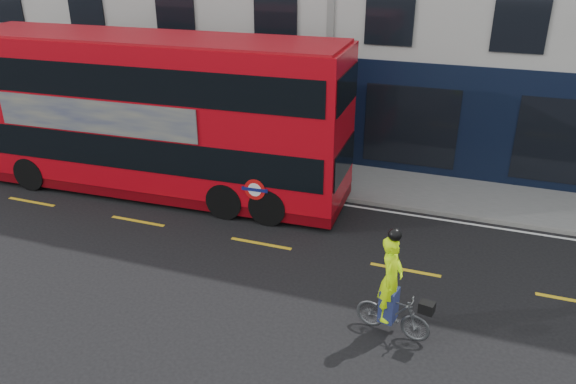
% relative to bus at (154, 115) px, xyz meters
% --- Properties ---
extents(ground, '(120.00, 120.00, 0.00)m').
position_rel_bus_xyz_m(ground, '(4.58, -3.80, -2.61)').
color(ground, black).
rests_on(ground, ground).
extents(pavement, '(60.00, 3.00, 0.12)m').
position_rel_bus_xyz_m(pavement, '(4.58, 2.70, -2.55)').
color(pavement, gray).
rests_on(pavement, ground).
extents(kerb, '(60.00, 0.12, 0.13)m').
position_rel_bus_xyz_m(kerb, '(4.58, 1.20, -2.54)').
color(kerb, slate).
rests_on(kerb, ground).
extents(road_edge_line, '(58.00, 0.10, 0.01)m').
position_rel_bus_xyz_m(road_edge_line, '(4.58, 0.90, -2.60)').
color(road_edge_line, silver).
rests_on(road_edge_line, ground).
extents(lane_dashes, '(58.00, 0.12, 0.01)m').
position_rel_bus_xyz_m(lane_dashes, '(4.58, -2.30, -2.60)').
color(lane_dashes, gold).
rests_on(lane_dashes, ground).
extents(bus, '(12.71, 3.35, 5.08)m').
position_rel_bus_xyz_m(bus, '(0.00, 0.00, 0.00)').
color(bus, '#B80712').
rests_on(bus, ground).
extents(cyclist, '(1.71, 0.78, 2.52)m').
position_rel_bus_xyz_m(cyclist, '(8.65, -4.91, -1.73)').
color(cyclist, '#474A4C').
rests_on(cyclist, ground).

